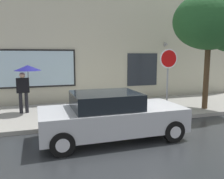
# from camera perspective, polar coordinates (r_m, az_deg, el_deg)

# --- Properties ---
(ground_plane) EXTENTS (60.00, 60.00, 0.00)m
(ground_plane) POSITION_cam_1_polar(r_m,az_deg,el_deg) (7.65, 3.70, -10.87)
(ground_plane) COLOR #282B2D
(sidewalk) EXTENTS (20.00, 4.00, 0.15)m
(sidewalk) POSITION_cam_1_polar(r_m,az_deg,el_deg) (10.36, -2.48, -5.25)
(sidewalk) COLOR gray
(sidewalk) RESTS_ON ground
(building_facade) EXTENTS (20.00, 0.67, 7.00)m
(building_facade) POSITION_cam_1_polar(r_m,az_deg,el_deg) (12.52, -5.83, 12.77)
(building_facade) COLOR beige
(building_facade) RESTS_ON ground
(parked_car) EXTENTS (4.30, 1.93, 1.42)m
(parked_car) POSITION_cam_1_polar(r_m,az_deg,el_deg) (7.13, -0.23, -6.40)
(parked_car) COLOR #B7BABF
(parked_car) RESTS_ON ground
(fire_hydrant) EXTENTS (0.30, 0.44, 0.76)m
(fire_hydrant) POSITION_cam_1_polar(r_m,az_deg,el_deg) (9.49, 2.79, -3.78)
(fire_hydrant) COLOR yellow
(fire_hydrant) RESTS_ON sidewalk
(pedestrian_with_umbrella) EXTENTS (1.08, 1.08, 1.96)m
(pedestrian_with_umbrella) POSITION_cam_1_polar(r_m,az_deg,el_deg) (10.14, -20.07, 3.45)
(pedestrian_with_umbrella) COLOR black
(pedestrian_with_umbrella) RESTS_ON sidewalk
(street_tree) EXTENTS (3.20, 2.72, 4.97)m
(street_tree) POSITION_cam_1_polar(r_m,az_deg,el_deg) (11.19, 23.43, 14.45)
(street_tree) COLOR #4C3823
(street_tree) RESTS_ON sidewalk
(stop_sign) EXTENTS (0.76, 0.10, 2.60)m
(stop_sign) POSITION_cam_1_polar(r_m,az_deg,el_deg) (9.55, 13.45, 4.98)
(stop_sign) COLOR gray
(stop_sign) RESTS_ON sidewalk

